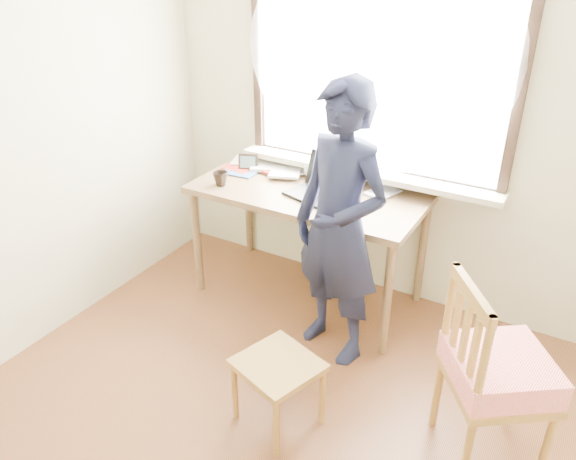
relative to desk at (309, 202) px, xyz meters
The scene contains 13 objects.
room_shell 1.74m from the desk, 72.06° to the right, with size 3.52×4.02×2.61m.
desk is the anchor object (origin of this frame).
laptop 0.18m from the desk, 16.62° to the right, with size 0.43×0.39×0.25m.
mug_white 0.26m from the desk, 110.56° to the left, with size 0.13×0.13×0.10m, color white.
mug_dark 0.62m from the desk, 157.48° to the right, with size 0.10×0.10×0.10m, color black.
mouse 0.45m from the desk, 13.19° to the right, with size 0.10×0.07×0.04m, color black.
desk_clutter 0.52m from the desk, 156.16° to the left, with size 0.63×0.47×0.04m.
book_a 0.43m from the desk, 154.25° to the left, with size 0.20×0.27×0.03m, color white.
book_b 0.44m from the desk, 29.56° to the left, with size 0.16×0.22×0.02m, color white.
picture_frame 0.58m from the desk, 169.75° to the left, with size 0.14×0.07×0.11m.
work_chair 1.30m from the desk, 68.94° to the right, with size 0.49×0.48×0.40m.
side_chair 1.67m from the desk, 29.60° to the right, with size 0.64×0.64×1.01m.
person 0.62m from the desk, 45.09° to the right, with size 0.63×0.41×1.72m, color black.
Camera 1 is at (1.12, -1.43, 2.35)m, focal length 35.00 mm.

